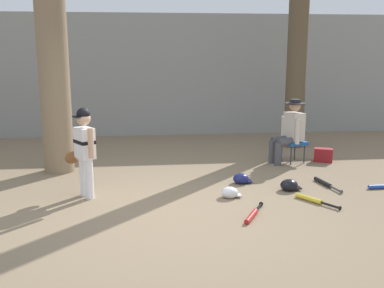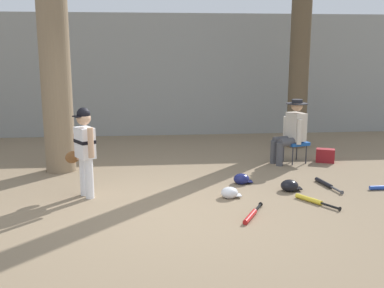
{
  "view_description": "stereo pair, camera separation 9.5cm",
  "coord_description": "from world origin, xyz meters",
  "px_view_note": "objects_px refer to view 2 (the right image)",
  "views": [
    {
      "loc": [
        -0.28,
        -5.55,
        2.08
      ],
      "look_at": [
        0.42,
        0.81,
        0.75
      ],
      "focal_mm": 42.03,
      "sensor_mm": 36.0,
      "label": 1
    },
    {
      "loc": [
        -0.18,
        -5.56,
        2.08
      ],
      "look_at": [
        0.42,
        0.81,
        0.75
      ],
      "focal_mm": 42.03,
      "sensor_mm": 36.0,
      "label": 2
    }
  ],
  "objects_px": {
    "tree_near_player": "(53,24)",
    "handbag_beside_stool": "(325,156)",
    "bat_red_barrel": "(251,215)",
    "seated_spectator": "(291,130)",
    "young_ballplayer": "(84,146)",
    "batting_helmet_navy": "(242,179)",
    "batting_helmet_white": "(230,193)",
    "folding_stool": "(295,144)",
    "batting_helmet_black": "(290,186)",
    "bat_black_composite": "(326,184)",
    "bat_yellow_trainer": "(312,200)",
    "tree_behind_spectator": "(301,29)"
  },
  "relations": [
    {
      "from": "handbag_beside_stool",
      "to": "batting_helmet_black",
      "type": "distance_m",
      "value": 2.07
    },
    {
      "from": "tree_near_player",
      "to": "bat_red_barrel",
      "type": "relative_size",
      "value": 8.57
    },
    {
      "from": "bat_black_composite",
      "to": "tree_near_player",
      "type": "bearing_deg",
      "value": 162.66
    },
    {
      "from": "batting_helmet_navy",
      "to": "batting_helmet_white",
      "type": "bearing_deg",
      "value": -114.86
    },
    {
      "from": "handbag_beside_stool",
      "to": "batting_helmet_navy",
      "type": "xyz_separation_m",
      "value": [
        -1.87,
        -1.23,
        -0.06
      ]
    },
    {
      "from": "folding_stool",
      "to": "batting_helmet_black",
      "type": "relative_size",
      "value": 1.57
    },
    {
      "from": "young_ballplayer",
      "to": "batting_helmet_black",
      "type": "relative_size",
      "value": 4.11
    },
    {
      "from": "bat_yellow_trainer",
      "to": "batting_helmet_black",
      "type": "relative_size",
      "value": 2.03
    },
    {
      "from": "bat_red_barrel",
      "to": "bat_black_composite",
      "type": "bearing_deg",
      "value": 40.12
    },
    {
      "from": "bat_black_composite",
      "to": "batting_helmet_white",
      "type": "xyz_separation_m",
      "value": [
        -1.6,
        -0.43,
        0.04
      ]
    },
    {
      "from": "tree_near_player",
      "to": "folding_stool",
      "type": "distance_m",
      "value": 4.81
    },
    {
      "from": "batting_helmet_navy",
      "to": "bat_black_composite",
      "type": "bearing_deg",
      "value": -10.96
    },
    {
      "from": "young_ballplayer",
      "to": "bat_black_composite",
      "type": "distance_m",
      "value": 3.75
    },
    {
      "from": "tree_near_player",
      "to": "batting_helmet_navy",
      "type": "height_order",
      "value": "tree_near_player"
    },
    {
      "from": "handbag_beside_stool",
      "to": "young_ballplayer",
      "type": "bearing_deg",
      "value": -158.81
    },
    {
      "from": "batting_helmet_navy",
      "to": "tree_near_player",
      "type": "bearing_deg",
      "value": 160.05
    },
    {
      "from": "handbag_beside_stool",
      "to": "batting_helmet_navy",
      "type": "height_order",
      "value": "handbag_beside_stool"
    },
    {
      "from": "young_ballplayer",
      "to": "tree_near_player",
      "type": "bearing_deg",
      "value": 112.77
    },
    {
      "from": "batting_helmet_white",
      "to": "batting_helmet_black",
      "type": "xyz_separation_m",
      "value": [
        0.96,
        0.23,
        0.01
      ]
    },
    {
      "from": "folding_stool",
      "to": "batting_helmet_navy",
      "type": "xyz_separation_m",
      "value": [
        -1.28,
        -1.27,
        -0.29
      ]
    },
    {
      "from": "tree_near_player",
      "to": "young_ballplayer",
      "type": "height_order",
      "value": "tree_near_player"
    },
    {
      "from": "tree_behind_spectator",
      "to": "young_ballplayer",
      "type": "relative_size",
      "value": 4.39
    },
    {
      "from": "handbag_beside_stool",
      "to": "tree_behind_spectator",
      "type": "bearing_deg",
      "value": 93.9
    },
    {
      "from": "batting_helmet_white",
      "to": "handbag_beside_stool",
      "type": "bearing_deg",
      "value": 41.14
    },
    {
      "from": "bat_red_barrel",
      "to": "seated_spectator",
      "type": "bearing_deg",
      "value": 63.43
    },
    {
      "from": "young_ballplayer",
      "to": "bat_black_composite",
      "type": "bearing_deg",
      "value": 2.64
    },
    {
      "from": "folding_stool",
      "to": "bat_black_composite",
      "type": "height_order",
      "value": "folding_stool"
    },
    {
      "from": "young_ballplayer",
      "to": "bat_yellow_trainer",
      "type": "relative_size",
      "value": 2.03
    },
    {
      "from": "young_ballplayer",
      "to": "bat_black_composite",
      "type": "xyz_separation_m",
      "value": [
        3.67,
        0.17,
        -0.71
      ]
    },
    {
      "from": "folding_stool",
      "to": "batting_helmet_black",
      "type": "height_order",
      "value": "folding_stool"
    },
    {
      "from": "tree_near_player",
      "to": "handbag_beside_stool",
      "type": "xyz_separation_m",
      "value": [
        4.89,
        0.13,
        -2.38
      ]
    },
    {
      "from": "bat_black_composite",
      "to": "batting_helmet_black",
      "type": "relative_size",
      "value": 2.34
    },
    {
      "from": "batting_helmet_black",
      "to": "batting_helmet_navy",
      "type": "bearing_deg",
      "value": 145.65
    },
    {
      "from": "handbag_beside_stool",
      "to": "tree_near_player",
      "type": "bearing_deg",
      "value": -178.45
    },
    {
      "from": "batting_helmet_navy",
      "to": "batting_helmet_white",
      "type": "xyz_separation_m",
      "value": [
        -0.31,
        -0.68,
        -0.0
      ]
    },
    {
      "from": "tree_near_player",
      "to": "handbag_beside_stool",
      "type": "bearing_deg",
      "value": 1.55
    },
    {
      "from": "handbag_beside_stool",
      "to": "seated_spectator",
      "type": "bearing_deg",
      "value": 178.99
    },
    {
      "from": "bat_red_barrel",
      "to": "folding_stool",
      "type": "bearing_deg",
      "value": 62.12
    },
    {
      "from": "bat_red_barrel",
      "to": "bat_yellow_trainer",
      "type": "xyz_separation_m",
      "value": [
        0.98,
        0.49,
        0.0
      ]
    },
    {
      "from": "seated_spectator",
      "to": "batting_helmet_navy",
      "type": "bearing_deg",
      "value": -133.73
    },
    {
      "from": "folding_stool",
      "to": "bat_black_composite",
      "type": "distance_m",
      "value": 1.55
    },
    {
      "from": "batting_helmet_black",
      "to": "folding_stool",
      "type": "bearing_deg",
      "value": 69.75
    },
    {
      "from": "bat_black_composite",
      "to": "batting_helmet_white",
      "type": "relative_size",
      "value": 2.54
    },
    {
      "from": "bat_yellow_trainer",
      "to": "batting_helmet_navy",
      "type": "height_order",
      "value": "batting_helmet_navy"
    },
    {
      "from": "bat_yellow_trainer",
      "to": "batting_helmet_navy",
      "type": "distance_m",
      "value": 1.28
    },
    {
      "from": "seated_spectator",
      "to": "handbag_beside_stool",
      "type": "xyz_separation_m",
      "value": [
        0.68,
        -0.01,
        -0.51
      ]
    },
    {
      "from": "batting_helmet_black",
      "to": "bat_black_composite",
      "type": "bearing_deg",
      "value": 16.76
    },
    {
      "from": "folding_stool",
      "to": "batting_helmet_white",
      "type": "xyz_separation_m",
      "value": [
        -1.59,
        -1.95,
        -0.29
      ]
    },
    {
      "from": "seated_spectator",
      "to": "batting_helmet_black",
      "type": "relative_size",
      "value": 3.78
    },
    {
      "from": "folding_stool",
      "to": "bat_yellow_trainer",
      "type": "relative_size",
      "value": 0.77
    }
  ]
}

